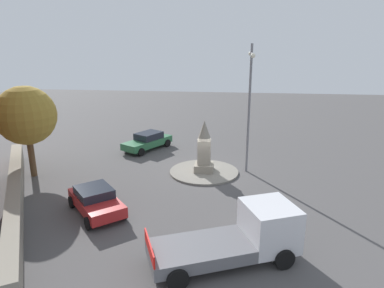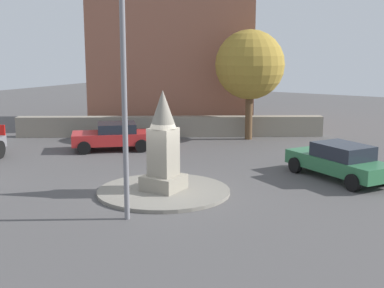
{
  "view_description": "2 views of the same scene",
  "coord_description": "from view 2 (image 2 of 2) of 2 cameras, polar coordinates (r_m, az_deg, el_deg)",
  "views": [
    {
      "loc": [
        22.07,
        1.85,
        8.61
      ],
      "look_at": [
        -0.32,
        -0.87,
        1.93
      ],
      "focal_mm": 32.12,
      "sensor_mm": 36.0,
      "label": 1
    },
    {
      "loc": [
        -9.94,
        14.64,
        5.16
      ],
      "look_at": [
        -0.59,
        -0.97,
        1.67
      ],
      "focal_mm": 48.24,
      "sensor_mm": 36.0,
      "label": 2
    }
  ],
  "objects": [
    {
      "name": "monument",
      "position": [
        18.03,
        -3.2,
        -0.1
      ],
      "size": [
        1.28,
        1.28,
        3.54
      ],
      "color": "gray",
      "rests_on": "traffic_island"
    },
    {
      "name": "corner_building",
      "position": [
        34.47,
        -2.3,
        11.57
      ],
      "size": [
        12.36,
        11.52,
        11.19
      ],
      "primitive_type": "cube",
      "rotation": [
        0.0,
        0.0,
        6.84
      ],
      "color": "#935B47",
      "rests_on": "ground"
    },
    {
      "name": "tree_near_wall",
      "position": [
        28.57,
        6.42,
        8.68
      ],
      "size": [
        3.79,
        3.79,
        6.02
      ],
      "color": "brown",
      "rests_on": "ground"
    },
    {
      "name": "stone_boundary_wall",
      "position": [
        29.67,
        -2.42,
        1.96
      ],
      "size": [
        15.2,
        9.9,
        1.15
      ],
      "primitive_type": "cube",
      "rotation": [
        0.0,
        0.0,
        6.84
      ],
      "color": "gray",
      "rests_on": "ground"
    },
    {
      "name": "car_red_parked_right",
      "position": [
        26.06,
        -8.68,
        0.91
      ],
      "size": [
        4.15,
        3.95,
        1.35
      ],
      "color": "#B22323",
      "rests_on": "ground"
    },
    {
      "name": "ground_plane",
      "position": [
        18.44,
        -3.14,
        -5.42
      ],
      "size": [
        80.0,
        80.0,
        0.0
      ],
      "primitive_type": "plane",
      "color": "#4F4C4C"
    },
    {
      "name": "car_green_far_side",
      "position": [
        20.91,
        16.0,
        -1.79
      ],
      "size": [
        4.72,
        3.68,
        1.42
      ],
      "color": "#2D6B42",
      "rests_on": "ground"
    },
    {
      "name": "traffic_island",
      "position": [
        18.42,
        -3.15,
        -5.23
      ],
      "size": [
        4.72,
        4.72,
        0.13
      ],
      "primitive_type": "cylinder",
      "color": "gray",
      "rests_on": "ground"
    },
    {
      "name": "streetlamp",
      "position": [
        15.0,
        -7.64,
        10.64
      ],
      "size": [
        3.85,
        0.28,
        8.56
      ],
      "color": "slate",
      "rests_on": "ground"
    }
  ]
}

